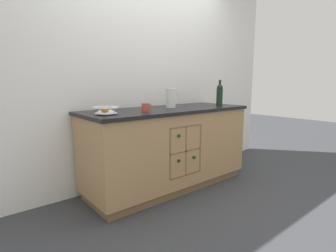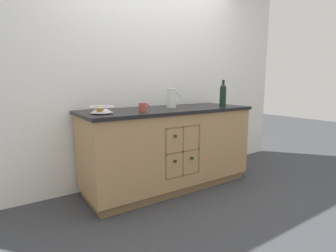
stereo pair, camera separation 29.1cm
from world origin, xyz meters
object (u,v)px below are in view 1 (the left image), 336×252
white_pitcher (171,98)px  ceramic_mug (146,107)px  standing_wine_bottle (220,94)px  fruit_bowl (106,110)px

white_pitcher → ceramic_mug: 0.48m
white_pitcher → standing_wine_bottle: (0.59, -0.21, 0.03)m
white_pitcher → fruit_bowl: bearing=-172.2°
fruit_bowl → standing_wine_bottle: standing_wine_bottle is taller
standing_wine_bottle → ceramic_mug: bearing=176.4°
fruit_bowl → white_pitcher: bearing=7.8°
fruit_bowl → standing_wine_bottle: 1.46m
white_pitcher → ceramic_mug: white_pitcher is taller
fruit_bowl → white_pitcher: white_pitcher is taller
fruit_bowl → white_pitcher: (0.86, 0.12, 0.07)m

